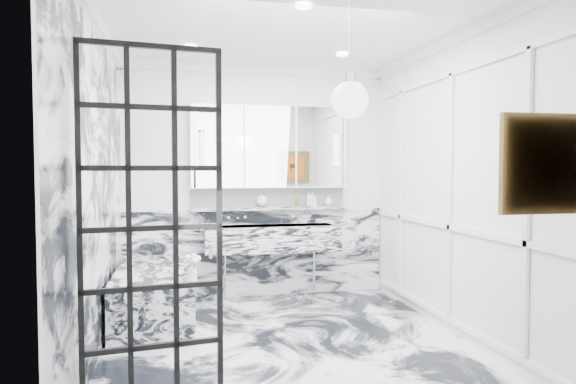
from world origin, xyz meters
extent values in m
plane|color=white|center=(0.00, 0.00, 0.00)|extent=(3.60, 3.60, 0.00)
plane|color=white|center=(0.00, 0.00, 2.80)|extent=(3.60, 3.60, 0.00)
plane|color=white|center=(0.00, 1.80, 1.40)|extent=(3.60, 0.00, 3.60)
plane|color=white|center=(0.00, -1.80, 1.40)|extent=(3.60, 0.00, 3.60)
plane|color=white|center=(-1.60, 0.00, 1.40)|extent=(0.00, 3.60, 3.60)
plane|color=white|center=(1.60, 0.00, 1.40)|extent=(0.00, 3.60, 3.60)
cube|color=white|center=(0.00, 1.78, 0.53)|extent=(3.18, 0.05, 1.05)
cube|color=white|center=(-1.59, 0.00, 1.34)|extent=(0.02, 3.56, 2.68)
cube|color=white|center=(1.58, 0.00, 1.30)|extent=(0.03, 3.40, 2.30)
imported|color=#8C5919|center=(0.64, 1.71, 1.18)|extent=(0.09, 0.09, 0.18)
imported|color=#4C4C51|center=(0.69, 1.71, 1.18)|extent=(0.10, 0.10, 0.18)
imported|color=silver|center=(0.89, 1.71, 1.16)|extent=(0.13, 0.13, 0.14)
sphere|color=white|center=(0.05, 1.71, 1.17)|extent=(0.13, 0.13, 0.13)
cylinder|color=#8C5919|center=(0.49, 1.71, 1.14)|extent=(0.04, 0.04, 0.10)
cylinder|color=silver|center=(-0.82, 0.21, 0.61)|extent=(0.08, 0.08, 0.12)
cube|color=#DA5616|center=(1.20, -1.76, 1.58)|extent=(0.50, 0.05, 0.50)
sphere|color=white|center=(0.17, -1.20, 2.01)|extent=(0.25, 0.25, 0.25)
cube|color=silver|center=(0.15, 1.55, 0.73)|extent=(1.60, 0.45, 0.30)
cube|color=silver|center=(0.15, 1.72, 1.07)|extent=(1.90, 0.14, 0.04)
cube|color=white|center=(0.15, 1.78, 1.21)|extent=(1.90, 0.03, 0.23)
cube|color=white|center=(0.15, 1.73, 1.82)|extent=(1.90, 0.16, 1.00)
cylinder|color=white|center=(-0.67, 1.63, 1.78)|extent=(0.07, 0.07, 0.40)
cylinder|color=white|center=(0.97, 1.63, 1.78)|extent=(0.07, 0.07, 0.40)
cube|color=silver|center=(-1.18, 0.90, 0.28)|extent=(0.75, 1.65, 0.55)
camera|label=1|loc=(-0.94, -4.42, 1.56)|focal=32.00mm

